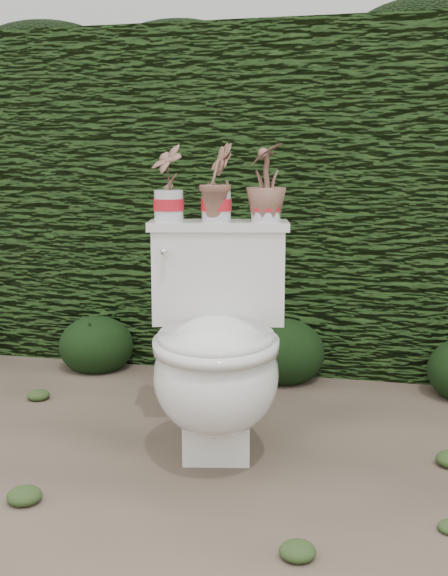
% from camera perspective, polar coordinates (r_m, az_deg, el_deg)
% --- Properties ---
extents(ground, '(60.00, 60.00, 0.00)m').
position_cam_1_polar(ground, '(2.40, 0.54, -14.35)').
color(ground, '#756351').
rests_on(ground, ground).
extents(hedge, '(8.00, 1.00, 1.60)m').
position_cam_1_polar(hedge, '(3.76, 6.13, 7.11)').
color(hedge, '#243F15').
rests_on(hedge, ground).
extents(house_wall, '(8.00, 3.50, 4.00)m').
position_cam_1_polar(house_wall, '(8.19, 14.92, 16.84)').
color(house_wall, silver).
rests_on(house_wall, ground).
extents(toilet, '(0.59, 0.76, 0.78)m').
position_cam_1_polar(toilet, '(2.43, -0.58, -5.09)').
color(toilet, silver).
rests_on(toilet, ground).
extents(potted_plant_left, '(0.16, 0.16, 0.26)m').
position_cam_1_polar(potted_plant_left, '(2.60, -4.41, 8.13)').
color(potted_plant_left, '#2E631E').
rests_on(potted_plant_left, toilet).
extents(potted_plant_center, '(0.12, 0.15, 0.26)m').
position_cam_1_polar(potted_plant_center, '(2.59, -0.62, 8.19)').
color(potted_plant_center, '#2E631E').
rests_on(potted_plant_center, toilet).
extents(potted_plant_right, '(0.15, 0.15, 0.26)m').
position_cam_1_polar(potted_plant_right, '(2.59, 3.34, 8.18)').
color(potted_plant_right, '#2E631E').
rests_on(potted_plant_right, toilet).
extents(liriope_clump_2, '(0.36, 0.36, 0.28)m').
position_cam_1_polar(liriope_clump_2, '(3.52, -10.08, -4.02)').
color(liriope_clump_2, black).
rests_on(liriope_clump_2, ground).
extents(liriope_clump_3, '(0.39, 0.39, 0.31)m').
position_cam_1_polar(liriope_clump_3, '(3.31, 4.62, -4.57)').
color(liriope_clump_3, black).
rests_on(liriope_clump_3, ground).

